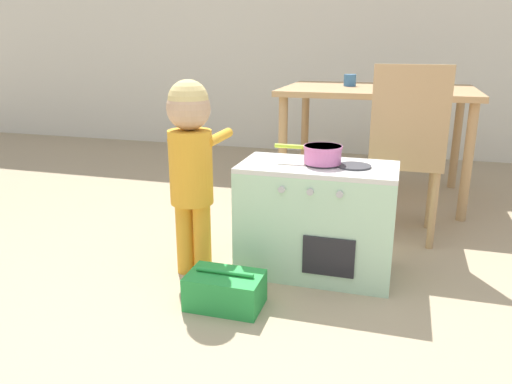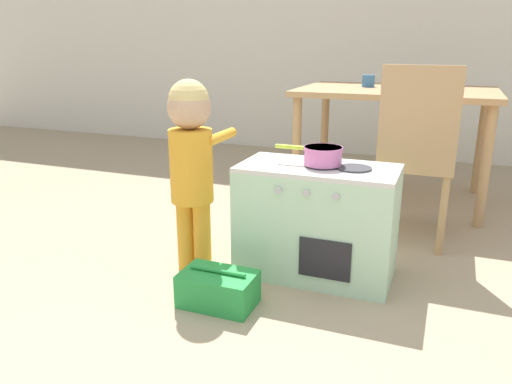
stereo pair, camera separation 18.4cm
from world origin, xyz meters
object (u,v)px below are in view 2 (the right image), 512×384
play_kitchen (317,221)px  toy_pot (322,154)px  dining_table (396,103)px  cup_on_table (368,81)px  toy_basket (218,289)px  dining_chair_near (417,155)px  child_figure (191,151)px

play_kitchen → toy_pot: (0.01, 0.00, 0.30)m
dining_table → cup_on_table: size_ratio=14.94×
play_kitchen → cup_on_table: size_ratio=8.39×
play_kitchen → toy_pot: size_ratio=2.30×
cup_on_table → toy_basket: bearing=-98.5°
toy_pot → dining_chair_near: 0.62m
child_figure → dining_table: (0.69, 1.45, 0.08)m
dining_chair_near → cup_on_table: size_ratio=11.29×
dining_table → dining_chair_near: bearing=-75.5°
toy_pot → dining_table: 1.29m
child_figure → toy_basket: size_ratio=2.93×
play_kitchen → dining_chair_near: 0.66m
dining_table → dining_chair_near: (0.20, -0.77, -0.16)m
toy_basket → cup_on_table: 1.90m
toy_pot → cup_on_table: bearing=91.6°
dining_table → play_kitchen: bearing=-97.4°
dining_chair_near → toy_basket: bearing=-125.2°
toy_pot → cup_on_table: 1.35m
child_figure → toy_pot: bearing=17.7°
dining_table → cup_on_table: bearing=164.0°
child_figure → dining_table: bearing=64.6°
child_figure → dining_chair_near: 1.12m
toy_pot → toy_basket: toy_pot is taller
dining_chair_near → toy_pot: bearing=-124.8°
play_kitchen → toy_pot: bearing=2.0°
toy_pot → dining_table: (0.15, 1.28, 0.08)m
dining_chair_near → child_figure: bearing=-142.6°
play_kitchen → toy_basket: 0.54m
child_figure → dining_chair_near: size_ratio=0.95×
play_kitchen → child_figure: size_ratio=0.78×
toy_basket → dining_table: 1.84m
play_kitchen → dining_chair_near: dining_chair_near is taller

